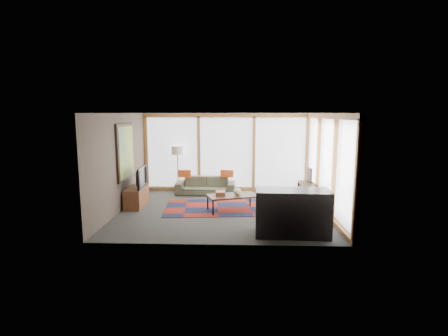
{
  "coord_description": "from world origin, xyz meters",
  "views": [
    {
      "loc": [
        0.35,
        -9.14,
        2.59
      ],
      "look_at": [
        0.0,
        0.4,
        1.1
      ],
      "focal_mm": 28.0,
      "sensor_mm": 36.0,
      "label": 1
    }
  ],
  "objects_px": {
    "bar_counter": "(292,212)",
    "television": "(138,177)",
    "bookshelf": "(312,198)",
    "tv_console": "(137,197)",
    "floor_lamp": "(178,169)",
    "sofa": "(206,185)",
    "coffee_table": "(232,203)"
  },
  "relations": [
    {
      "from": "television",
      "to": "tv_console",
      "type": "bearing_deg",
      "value": 104.31
    },
    {
      "from": "sofa",
      "to": "coffee_table",
      "type": "height_order",
      "value": "sofa"
    },
    {
      "from": "floor_lamp",
      "to": "coffee_table",
      "type": "height_order",
      "value": "floor_lamp"
    },
    {
      "from": "sofa",
      "to": "bookshelf",
      "type": "bearing_deg",
      "value": -26.17
    },
    {
      "from": "television",
      "to": "sofa",
      "type": "bearing_deg",
      "value": -50.49
    },
    {
      "from": "tv_console",
      "to": "bar_counter",
      "type": "distance_m",
      "value": 4.59
    },
    {
      "from": "sofa",
      "to": "tv_console",
      "type": "height_order",
      "value": "sofa"
    },
    {
      "from": "coffee_table",
      "to": "tv_console",
      "type": "height_order",
      "value": "tv_console"
    },
    {
      "from": "bar_counter",
      "to": "television",
      "type": "bearing_deg",
      "value": 153.0
    },
    {
      "from": "sofa",
      "to": "floor_lamp",
      "type": "relative_size",
      "value": 1.24
    },
    {
      "from": "floor_lamp",
      "to": "television",
      "type": "xyz_separation_m",
      "value": [
        -0.81,
        -1.77,
        0.06
      ]
    },
    {
      "from": "bookshelf",
      "to": "tv_console",
      "type": "relative_size",
      "value": 2.11
    },
    {
      "from": "coffee_table",
      "to": "bookshelf",
      "type": "relative_size",
      "value": 0.58
    },
    {
      "from": "sofa",
      "to": "bar_counter",
      "type": "xyz_separation_m",
      "value": [
        2.21,
        -3.8,
        0.22
      ]
    },
    {
      "from": "sofa",
      "to": "bookshelf",
      "type": "relative_size",
      "value": 0.84
    },
    {
      "from": "television",
      "to": "bar_counter",
      "type": "relative_size",
      "value": 0.65
    },
    {
      "from": "bookshelf",
      "to": "bar_counter",
      "type": "relative_size",
      "value": 1.44
    },
    {
      "from": "floor_lamp",
      "to": "television",
      "type": "relative_size",
      "value": 1.52
    },
    {
      "from": "sofa",
      "to": "television",
      "type": "relative_size",
      "value": 1.88
    },
    {
      "from": "floor_lamp",
      "to": "bookshelf",
      "type": "height_order",
      "value": "floor_lamp"
    },
    {
      "from": "bookshelf",
      "to": "bar_counter",
      "type": "height_order",
      "value": "bar_counter"
    },
    {
      "from": "tv_console",
      "to": "bar_counter",
      "type": "height_order",
      "value": "bar_counter"
    },
    {
      "from": "floor_lamp",
      "to": "bookshelf",
      "type": "relative_size",
      "value": 0.68
    },
    {
      "from": "coffee_table",
      "to": "bookshelf",
      "type": "xyz_separation_m",
      "value": [
        2.19,
        0.36,
        0.07
      ]
    },
    {
      "from": "sofa",
      "to": "coffee_table",
      "type": "distance_m",
      "value": 2.18
    },
    {
      "from": "tv_console",
      "to": "bar_counter",
      "type": "xyz_separation_m",
      "value": [
        4.02,
        -2.21,
        0.23
      ]
    },
    {
      "from": "coffee_table",
      "to": "bar_counter",
      "type": "xyz_separation_m",
      "value": [
        1.31,
        -1.82,
        0.28
      ]
    },
    {
      "from": "bookshelf",
      "to": "tv_console",
      "type": "xyz_separation_m",
      "value": [
        -4.9,
        0.03,
        -0.01
      ]
    },
    {
      "from": "floor_lamp",
      "to": "tv_console",
      "type": "height_order",
      "value": "floor_lamp"
    },
    {
      "from": "coffee_table",
      "to": "television",
      "type": "xyz_separation_m",
      "value": [
        -2.64,
        0.41,
        0.61
      ]
    },
    {
      "from": "sofa",
      "to": "bar_counter",
      "type": "bearing_deg",
      "value": -58.38
    },
    {
      "from": "tv_console",
      "to": "bar_counter",
      "type": "bearing_deg",
      "value": -28.81
    }
  ]
}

